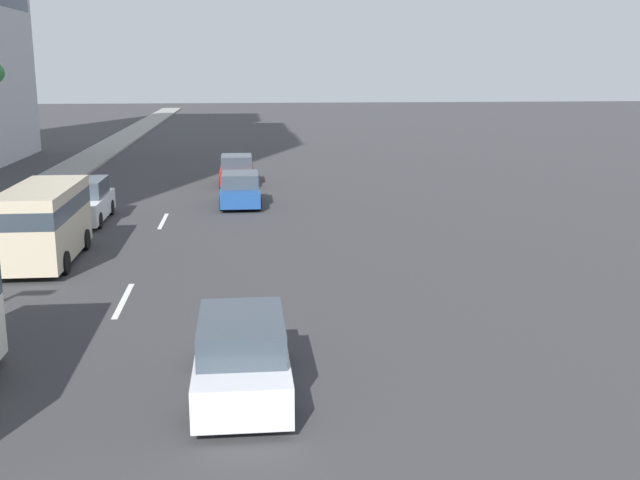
{
  "coord_description": "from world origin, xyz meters",
  "views": [
    {
      "loc": [
        -5.18,
        -3.31,
        6.22
      ],
      "look_at": [
        16.71,
        -5.52,
        1.23
      ],
      "focal_mm": 43.12,
      "sensor_mm": 36.0,
      "label": 1
    }
  ],
  "objects": [
    {
      "name": "car_second",
      "position": [
        8.95,
        -3.21,
        0.75
      ],
      "size": [
        4.47,
        1.83,
        1.58
      ],
      "color": "silver",
      "rests_on": "ground_plane"
    },
    {
      "name": "van_sixth",
      "position": [
        19.79,
        3.1,
        1.41
      ],
      "size": [
        5.39,
        2.06,
        2.47
      ],
      "rotation": [
        0.0,
        0.0,
        3.14
      ],
      "color": "beige",
      "rests_on": "ground_plane"
    },
    {
      "name": "sidewalk_right",
      "position": [
        31.5,
        7.04,
        0.07
      ],
      "size": [
        162.0,
        2.7,
        0.15
      ],
      "primitive_type": "cube",
      "color": "gray",
      "rests_on": "ground_plane"
    },
    {
      "name": "car_third",
      "position": [
        36.04,
        -2.98,
        0.75
      ],
      "size": [
        4.02,
        1.82,
        1.59
      ],
      "color": "#A51E1E",
      "rests_on": "ground_plane"
    },
    {
      "name": "ground_plane",
      "position": [
        31.5,
        0.0,
        0.0
      ],
      "size": [
        198.0,
        198.0,
        0.0
      ],
      "primitive_type": "plane",
      "color": "#38383A"
    },
    {
      "name": "car_lead",
      "position": [
        29.53,
        -3.17,
        0.73
      ],
      "size": [
        4.01,
        1.83,
        1.53
      ],
      "color": "#1E478C",
      "rests_on": "ground_plane"
    },
    {
      "name": "lane_stripe_mid",
      "position": [
        15.24,
        0.0,
        0.01
      ],
      "size": [
        3.2,
        0.16,
        0.01
      ],
      "primitive_type": "cube",
      "color": "silver",
      "rests_on": "ground_plane"
    },
    {
      "name": "lane_stripe_far",
      "position": [
        26.25,
        0.0,
        0.01
      ],
      "size": [
        3.2,
        0.16,
        0.01
      ],
      "primitive_type": "cube",
      "color": "silver",
      "rests_on": "ground_plane"
    },
    {
      "name": "car_fourth",
      "position": [
        26.53,
        3.24,
        0.81
      ],
      "size": [
        4.61,
        1.96,
        1.72
      ],
      "rotation": [
        0.0,
        0.0,
        3.14
      ],
      "color": "white",
      "rests_on": "ground_plane"
    }
  ]
}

